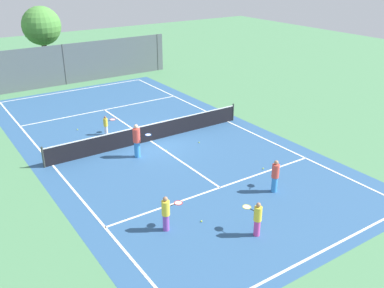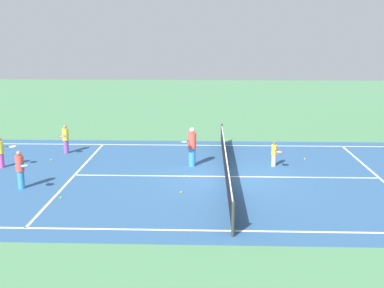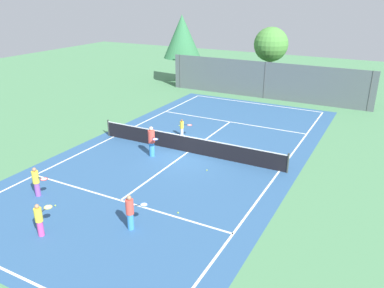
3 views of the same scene
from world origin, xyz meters
TOP-DOWN VIEW (x-y plane):
  - ground_plane at (0.00, 0.00)m, footprint 80.00×80.00m
  - court_surface at (0.00, 0.00)m, footprint 13.00×25.00m
  - tennis_net at (0.00, 0.00)m, footprint 11.90×0.10m
  - perimeter_fence at (0.00, 14.00)m, footprint 18.00×0.12m
  - tree_0 at (-0.56, 16.99)m, footprint 3.13×3.13m
  - tree_1 at (-9.45, 16.14)m, footprint 3.76×3.76m
  - player_0 at (-1.63, 2.24)m, footprint 0.83×0.46m
  - player_1 at (-1.55, -1.47)m, footprint 0.91×0.75m
  - player_2 at (1.78, -7.97)m, footprint 0.83×0.75m
  - player_3 at (-3.62, -7.83)m, footprint 0.87×0.33m
  - player_4 at (-1.04, -9.96)m, footprint 0.39×0.88m
  - tennis_ball_0 at (-0.59, 0.19)m, footprint 0.07×0.07m
  - tennis_ball_1 at (2.85, -6.11)m, footprint 0.07×0.07m
  - tennis_ball_2 at (-2.24, -8.15)m, footprint 0.07×0.07m
  - tennis_ball_3 at (-2.81, 3.87)m, footprint 0.07×0.07m
  - tennis_ball_4 at (0.03, -1.66)m, footprint 0.07×0.07m
  - tennis_ball_5 at (2.10, -1.75)m, footprint 0.07×0.07m

SIDE VIEW (x-z plane):
  - ground_plane at x=0.00m, z-range 0.00..0.00m
  - court_surface at x=0.00m, z-range 0.00..0.01m
  - tennis_ball_0 at x=-0.59m, z-range 0.00..0.07m
  - tennis_ball_1 at x=2.85m, z-range 0.00..0.07m
  - tennis_ball_2 at x=-2.24m, z-range 0.00..0.07m
  - tennis_ball_3 at x=-2.81m, z-range 0.00..0.07m
  - tennis_ball_4 at x=0.03m, z-range 0.00..0.07m
  - tennis_ball_5 at x=2.10m, z-range 0.00..0.07m
  - tennis_net at x=0.00m, z-range -0.04..1.06m
  - player_0 at x=-1.63m, z-range 0.03..1.17m
  - player_4 at x=-1.04m, z-range 0.03..1.41m
  - player_3 at x=-3.62m, z-range 0.03..1.46m
  - player_2 at x=1.78m, z-range 0.03..1.53m
  - player_1 at x=-1.55m, z-range 0.03..1.81m
  - perimeter_fence at x=0.00m, z-range 0.00..3.20m
  - tree_0 at x=-0.56m, z-range 1.32..7.19m
  - tree_1 at x=-9.45m, z-range 1.26..8.00m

